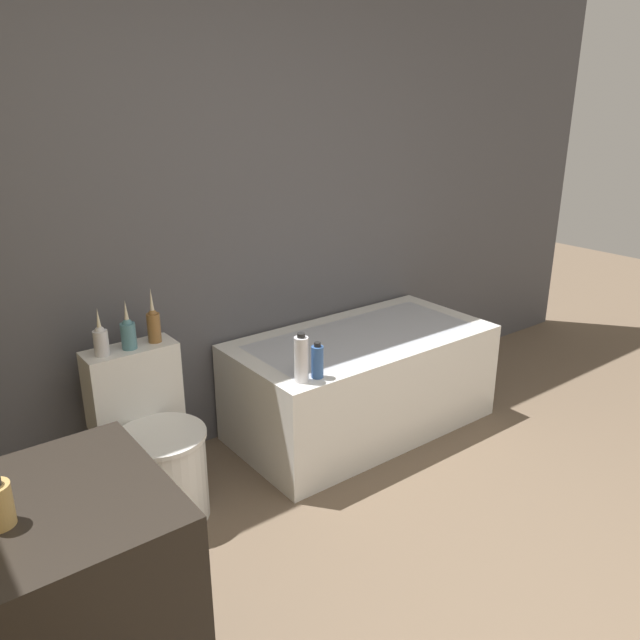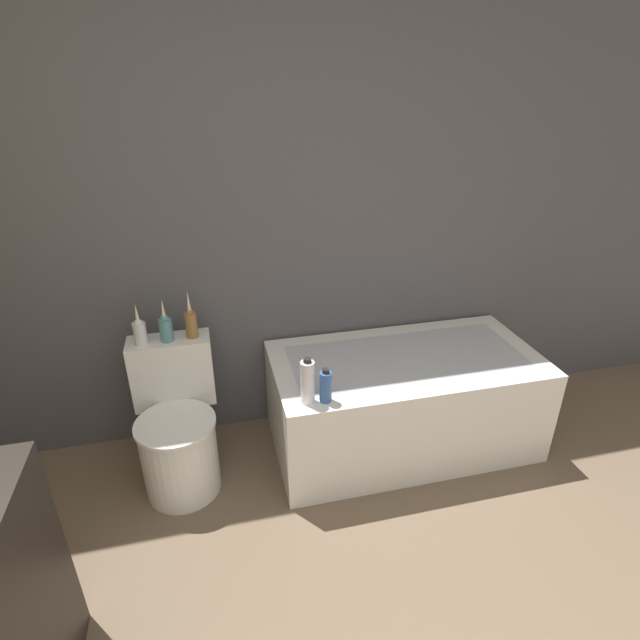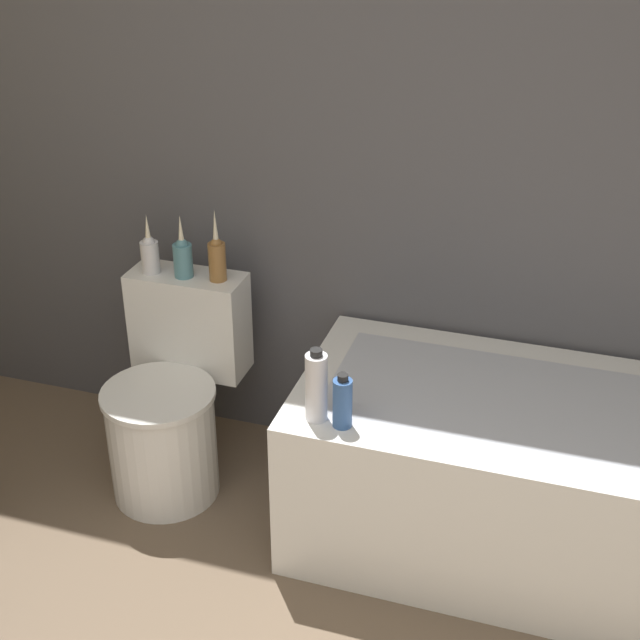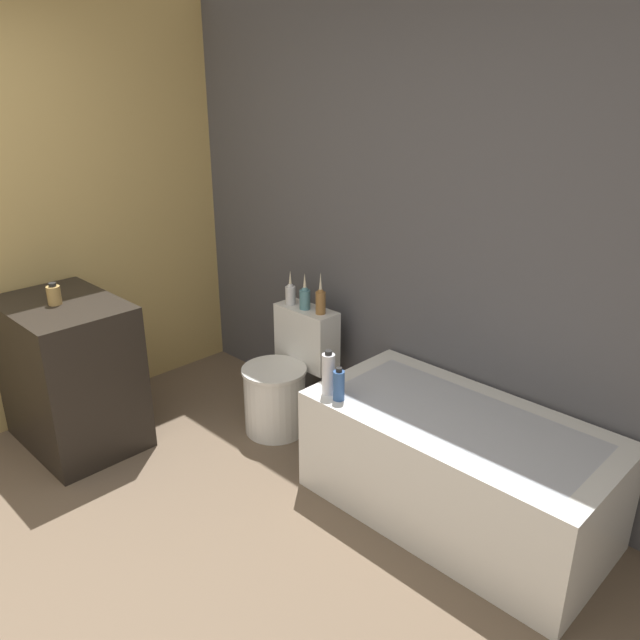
# 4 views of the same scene
# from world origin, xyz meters

# --- Properties ---
(wall_back_tiled) EXTENTS (6.40, 0.06, 2.60)m
(wall_back_tiled) POSITION_xyz_m (0.00, 2.36, 1.30)
(wall_back_tiled) COLOR #4C4C51
(wall_back_tiled) RESTS_ON ground_plane
(bathtub) EXTENTS (1.47, 0.75, 0.57)m
(bathtub) POSITION_xyz_m (0.77, 1.94, 0.29)
(bathtub) COLOR white
(bathtub) RESTS_ON ground
(toilet) EXTENTS (0.42, 0.57, 0.74)m
(toilet) POSITION_xyz_m (-0.48, 1.93, 0.32)
(toilet) COLOR white
(toilet) RESTS_ON ground
(vanity_counter) EXTENTS (0.80, 0.57, 0.89)m
(vanity_counter) POSITION_xyz_m (-1.25, 0.94, 0.44)
(vanity_counter) COLOR black
(vanity_counter) RESTS_ON ground
(soap_bottle_glass) EXTENTS (0.07, 0.07, 0.13)m
(soap_bottle_glass) POSITION_xyz_m (-1.24, 0.91, 0.95)
(soap_bottle_glass) COLOR tan
(soap_bottle_glass) RESTS_ON vanity_counter
(vase_gold) EXTENTS (0.06, 0.06, 0.22)m
(vase_gold) POSITION_xyz_m (-0.60, 2.11, 0.82)
(vase_gold) COLOR silver
(vase_gold) RESTS_ON toilet
(vase_silver) EXTENTS (0.07, 0.07, 0.23)m
(vase_silver) POSITION_xyz_m (-0.48, 2.11, 0.82)
(vase_silver) COLOR teal
(vase_silver) RESTS_ON toilet
(vase_bronze) EXTENTS (0.06, 0.06, 0.26)m
(vase_bronze) POSITION_xyz_m (-0.35, 2.12, 0.83)
(vase_bronze) COLOR olive
(vase_bronze) RESTS_ON toilet
(shampoo_bottle_tall) EXTENTS (0.07, 0.07, 0.24)m
(shampoo_bottle_tall) POSITION_xyz_m (0.15, 1.67, 0.68)
(shampoo_bottle_tall) COLOR silver
(shampoo_bottle_tall) RESTS_ON bathtub
(shampoo_bottle_short) EXTENTS (0.06, 0.06, 0.18)m
(shampoo_bottle_short) POSITION_xyz_m (0.24, 1.65, 0.65)
(shampoo_bottle_short) COLOR #335999
(shampoo_bottle_short) RESTS_ON bathtub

